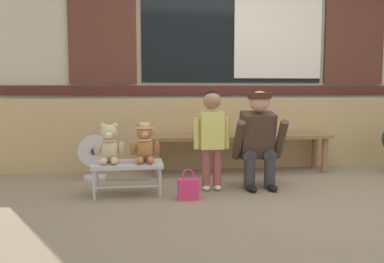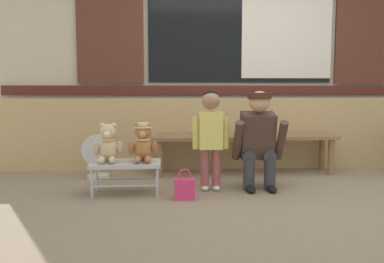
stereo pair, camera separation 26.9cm
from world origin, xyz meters
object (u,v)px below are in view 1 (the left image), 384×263
at_px(floor_fan, 94,158).
at_px(teddy_bear_with_hat, 145,143).
at_px(wooden_bench_long, 240,141).
at_px(teddy_bear_plain, 109,145).
at_px(child_standing, 212,129).
at_px(adult_crouching, 258,139).
at_px(handbag_on_ground, 188,188).
at_px(small_display_bench, 128,166).

bearing_deg(floor_fan, teddy_bear_with_hat, -52.68).
xyz_separation_m(wooden_bench_long, teddy_bear_with_hat, (-1.12, -0.85, 0.10)).
height_order(teddy_bear_plain, child_standing, child_standing).
relative_size(teddy_bear_with_hat, adult_crouching, 0.38).
height_order(child_standing, adult_crouching, child_standing).
bearing_deg(child_standing, teddy_bear_plain, -175.56).
bearing_deg(child_standing, teddy_bear_with_hat, -173.41).
xyz_separation_m(adult_crouching, handbag_on_ground, (-0.74, -0.36, -0.38)).
xyz_separation_m(small_display_bench, child_standing, (0.80, 0.08, 0.33)).
relative_size(wooden_bench_long, teddy_bear_with_hat, 5.78).
bearing_deg(child_standing, adult_crouching, 5.51).
xyz_separation_m(teddy_bear_with_hat, child_standing, (0.64, 0.07, 0.12)).
relative_size(small_display_bench, teddy_bear_with_hat, 1.76).
relative_size(teddy_bear_plain, child_standing, 0.38).
relative_size(adult_crouching, floor_fan, 1.98).
bearing_deg(teddy_bear_plain, wooden_bench_long, 30.50).
distance_m(wooden_bench_long, adult_crouching, 0.73).
bearing_deg(wooden_bench_long, adult_crouching, -90.27).
distance_m(teddy_bear_plain, teddy_bear_with_hat, 0.32).
bearing_deg(teddy_bear_plain, small_display_bench, -0.51).
height_order(teddy_bear_plain, floor_fan, teddy_bear_plain).
distance_m(teddy_bear_plain, handbag_on_ground, 0.82).
bearing_deg(teddy_bear_plain, floor_fan, 106.43).
relative_size(wooden_bench_long, small_display_bench, 3.28).
relative_size(teddy_bear_plain, floor_fan, 0.76).
bearing_deg(teddy_bear_with_hat, child_standing, 6.59).
relative_size(wooden_bench_long, floor_fan, 4.37).
distance_m(wooden_bench_long, floor_fan, 1.65).
distance_m(adult_crouching, floor_fan, 1.75).
bearing_deg(floor_fan, handbag_on_ground, -45.96).
xyz_separation_m(wooden_bench_long, teddy_bear_plain, (-1.44, -0.85, 0.09)).
height_order(small_display_bench, teddy_bear_plain, teddy_bear_plain).
bearing_deg(child_standing, handbag_on_ground, -130.50).
xyz_separation_m(child_standing, floor_fan, (-1.16, 0.61, -0.35)).
distance_m(teddy_bear_with_hat, adult_crouching, 1.12).
bearing_deg(floor_fan, teddy_bear_plain, -73.57).
bearing_deg(small_display_bench, adult_crouching, 5.46).
bearing_deg(wooden_bench_long, small_display_bench, -146.42).
xyz_separation_m(teddy_bear_with_hat, handbag_on_ground, (0.37, -0.24, -0.38)).
bearing_deg(teddy_bear_plain, adult_crouching, 4.80).
bearing_deg(handbag_on_ground, small_display_bench, 156.01).
relative_size(small_display_bench, teddy_bear_plain, 1.76).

